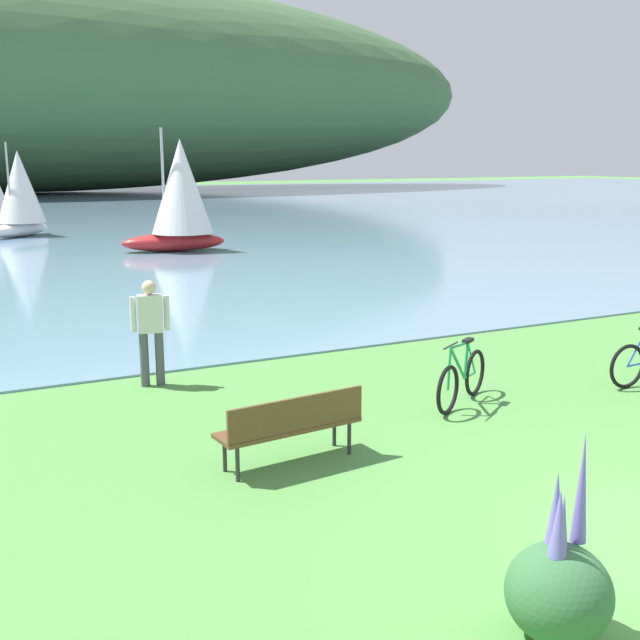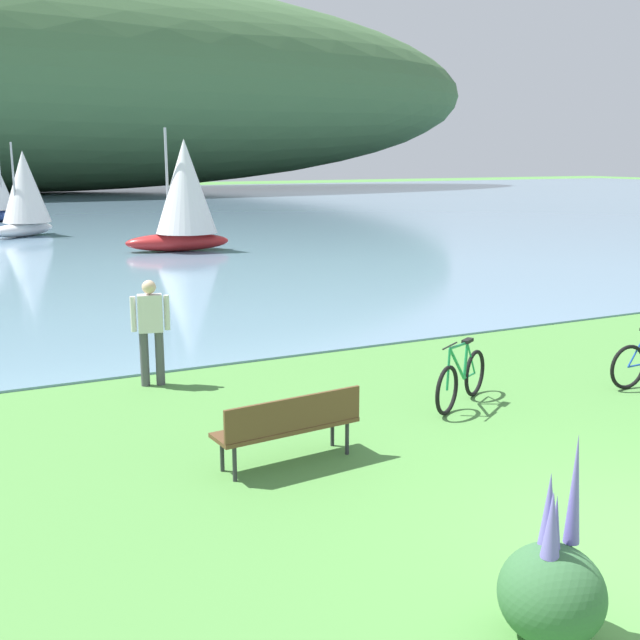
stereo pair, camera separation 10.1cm
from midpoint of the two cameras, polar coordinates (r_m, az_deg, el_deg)
The scene contains 8 objects.
bay_water at distance 52.94m, azimuth -19.96°, elevation 7.45°, with size 180.00×80.00×0.04m, color #6B8EA8.
distant_hillside at distance 82.09m, azimuth -21.62°, elevation 16.13°, with size 101.44×28.00×21.09m, color #42663D.
park_bench_near_camera at distance 9.21m, azimuth -1.96°, elevation -7.62°, with size 1.84×0.65×0.88m.
bicycle_leaning_near_bench at distance 11.59m, azimuth 10.64°, elevation -4.30°, with size 1.55×0.96×1.01m.
person_at_shoreline at distance 12.51m, azimuth -12.17°, elevation -0.42°, with size 0.60×0.29×1.71m.
echium_bush_beside_closest at distance 6.41m, azimuth 17.22°, elevation -18.33°, with size 0.81×0.81×1.61m.
sailboat_nearest_to_shore at distance 29.94m, azimuth -9.90°, elevation 9.17°, with size 4.03×2.66×4.58m.
sailboat_mid_bay at distance 37.47m, azimuth -20.92°, elevation 8.80°, with size 3.43×3.17×4.15m.
Camera 2 is at (-6.00, -4.45, 3.62)m, focal length 43.33 mm.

